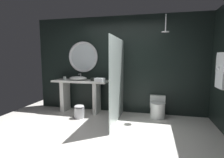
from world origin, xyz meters
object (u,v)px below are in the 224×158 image
at_px(tumbler_cup, 65,78).
at_px(toilet, 158,107).
at_px(round_wall_mirror, 83,57).
at_px(rain_shower_head, 165,29).
at_px(tissue_box, 94,79).
at_px(folded_hand_towel, 100,80).
at_px(hanging_bathrobe, 223,69).
at_px(vessel_sink, 78,78).
at_px(waste_bin, 79,111).

bearing_deg(tumbler_cup, toilet, 0.46).
xyz_separation_m(round_wall_mirror, rain_shower_head, (2.19, -0.30, 0.63)).
bearing_deg(toilet, round_wall_mirror, 174.63).
bearing_deg(tissue_box, folded_hand_towel, -32.94).
xyz_separation_m(rain_shower_head, folded_hand_towel, (-1.59, -0.07, -1.22)).
bearing_deg(toilet, hanging_bathrobe, -32.25).
relative_size(hanging_bathrobe, folded_hand_towel, 3.11).
relative_size(vessel_sink, round_wall_mirror, 0.56).
distance_m(tumbler_cup, waste_bin, 1.12).
xyz_separation_m(vessel_sink, round_wall_mirror, (0.07, 0.20, 0.58)).
relative_size(tumbler_cup, toilet, 0.16).
bearing_deg(vessel_sink, tumbler_cup, -178.11).
bearing_deg(round_wall_mirror, folded_hand_towel, -31.55).
height_order(tissue_box, waste_bin, tissue_box).
xyz_separation_m(tissue_box, rain_shower_head, (1.80, -0.07, 1.23)).
relative_size(vessel_sink, tumbler_cup, 5.43).
bearing_deg(rain_shower_head, waste_bin, -168.31).
distance_m(toilet, folded_hand_towel, 1.63).
height_order(tissue_box, rain_shower_head, rain_shower_head).
bearing_deg(tissue_box, waste_bin, -114.16).
distance_m(tissue_box, hanging_bathrobe, 2.95).
bearing_deg(toilet, vessel_sink, -179.80).
bearing_deg(toilet, folded_hand_towel, -173.25).
distance_m(round_wall_mirror, hanging_bathrobe, 3.37).
bearing_deg(hanging_bathrobe, folded_hand_towel, 168.02).
bearing_deg(hanging_bathrobe, rain_shower_head, 148.94).
xyz_separation_m(tumbler_cup, folded_hand_towel, (1.08, -0.15, 0.00)).
bearing_deg(hanging_bathrobe, tumbler_cup, 169.13).
xyz_separation_m(tumbler_cup, tissue_box, (0.86, -0.02, -0.01)).
height_order(round_wall_mirror, hanging_bathrobe, round_wall_mirror).
relative_size(toilet, folded_hand_towel, 2.26).
xyz_separation_m(hanging_bathrobe, toilet, (-1.16, 0.73, -1.04)).
xyz_separation_m(vessel_sink, rain_shower_head, (2.26, -0.10, 1.22)).
bearing_deg(tumbler_cup, vessel_sink, 1.89).
distance_m(tumbler_cup, folded_hand_towel, 1.09).
height_order(tumbler_cup, waste_bin, tumbler_cup).
bearing_deg(folded_hand_towel, hanging_bathrobe, -11.98).
height_order(tumbler_cup, hanging_bathrobe, hanging_bathrobe).
relative_size(round_wall_mirror, hanging_bathrobe, 1.14).
xyz_separation_m(tumbler_cup, hanging_bathrobe, (3.71, -0.71, 0.36)).
relative_size(vessel_sink, tissue_box, 3.61).
bearing_deg(folded_hand_towel, tissue_box, 147.06).
distance_m(tumbler_cup, rain_shower_head, 2.93).
height_order(round_wall_mirror, folded_hand_towel, round_wall_mirror).
bearing_deg(hanging_bathrobe, round_wall_mirror, 163.99).
bearing_deg(tissue_box, vessel_sink, 176.42).
relative_size(toilet, waste_bin, 1.66).
bearing_deg(round_wall_mirror, hanging_bathrobe, -16.01).
bearing_deg(rain_shower_head, tissue_box, 177.83).
xyz_separation_m(tissue_box, hanging_bathrobe, (2.85, -0.70, 0.36)).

